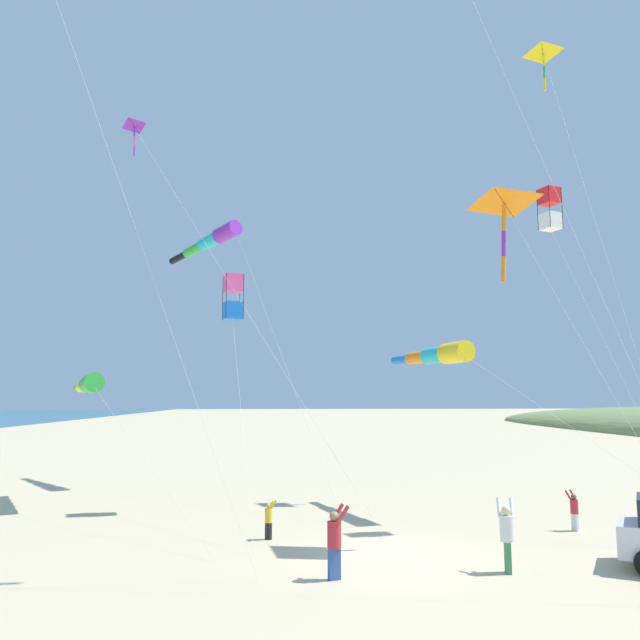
# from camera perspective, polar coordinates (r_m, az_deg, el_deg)

# --- Properties ---
(ground_plane) EXTENTS (600.00, 600.00, 0.00)m
(ground_plane) POSITION_cam_1_polar(r_m,az_deg,el_deg) (18.63, 6.19, -21.17)
(ground_plane) COLOR #C6B58C
(person_adult_flyer) EXTENTS (0.53, 0.63, 1.85)m
(person_adult_flyer) POSITION_cam_1_polar(r_m,az_deg,el_deg) (17.32, 17.14, -18.52)
(person_adult_flyer) COLOR #3D7F51
(person_adult_flyer) RESTS_ON ground_plane
(person_child_green_jacket) EXTENTS (0.62, 0.52, 1.80)m
(person_child_green_jacket) POSITION_cam_1_polar(r_m,az_deg,el_deg) (16.06, 1.38, -19.84)
(person_child_green_jacket) COLOR #335199
(person_child_green_jacket) RESTS_ON ground_plane
(person_child_grey_jacket) EXTENTS (0.43, 0.39, 1.23)m
(person_child_grey_jacket) POSITION_cam_1_polar(r_m,az_deg,el_deg) (20.48, -4.83, -18.02)
(person_child_grey_jacket) COLOR #232328
(person_child_grey_jacket) RESTS_ON ground_plane
(person_bystander_far) EXTENTS (0.41, 0.47, 1.34)m
(person_bystander_far) POSITION_cam_1_polar(r_m,az_deg,el_deg) (23.34, 22.75, -16.03)
(person_bystander_far) COLOR silver
(person_bystander_far) RESTS_ON ground_plane
(kite_delta_teal_far_right) EXTENTS (2.43, 11.31, 21.93)m
(kite_delta_teal_far_right) POSITION_cam_1_polar(r_m,az_deg,el_deg) (34.84, 20.24, 22.33)
(kite_delta_teal_far_right) COLOR yellow
(kite_delta_teal_far_right) RESTS_ON ground_plane
(kite_delta_checkered_midright) EXTENTS (4.14, 5.66, 11.27)m
(kite_delta_checkered_midright) POSITION_cam_1_polar(r_m,az_deg,el_deg) (21.23, 16.94, 10.40)
(kite_delta_checkered_midright) COLOR orange
(kite_delta_checkered_midright) RESTS_ON ground_plane
(kite_delta_black_fish_shape) EXTENTS (9.83, 7.11, 15.99)m
(kite_delta_black_fish_shape) POSITION_cam_1_polar(r_m,az_deg,el_deg) (27.54, -16.85, 16.77)
(kite_delta_black_fish_shape) COLOR purple
(kite_delta_black_fish_shape) RESTS_ON ground_plane
(kite_box_orange_high_right) EXTENTS (2.71, 4.09, 12.21)m
(kite_box_orange_high_right) POSITION_cam_1_polar(r_m,az_deg,el_deg) (24.34, 20.77, 9.70)
(kite_box_orange_high_right) COLOR red
(kite_box_orange_high_right) RESTS_ON ground_plane
(kite_box_magenta_far_left) EXTENTS (1.52, 7.59, 9.62)m
(kite_box_magenta_far_left) POSITION_cam_1_polar(r_m,az_deg,el_deg) (25.58, -8.17, 2.13)
(kite_box_magenta_far_left) COLOR #EF4C93
(kite_box_magenta_far_left) RESTS_ON ground_plane
(kite_windsock_red_high_left) EXTENTS (8.68, 14.39, 14.10)m
(kite_windsock_red_high_left) POSITION_cam_1_polar(r_m,az_deg,el_deg) (35.07, -10.15, 7.39)
(kite_windsock_red_high_left) COLOR purple
(kite_windsock_red_high_left) RESTS_ON ground_plane
(kite_windsock_blue_topmost) EXTENTS (8.05, 11.25, 6.64)m
(kite_windsock_blue_topmost) POSITION_cam_1_polar(r_m,az_deg,el_deg) (24.97, 11.00, -3.24)
(kite_windsock_blue_topmost) COLOR yellow
(kite_windsock_blue_topmost) RESTS_ON ground_plane
(kite_windsock_long_streamer_left) EXTENTS (7.75, 12.86, 5.54)m
(kite_windsock_long_streamer_left) POSITION_cam_1_polar(r_m,az_deg,el_deg) (28.15, -20.96, -5.68)
(kite_windsock_long_streamer_left) COLOR green
(kite_windsock_long_streamer_left) RESTS_ON ground_plane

